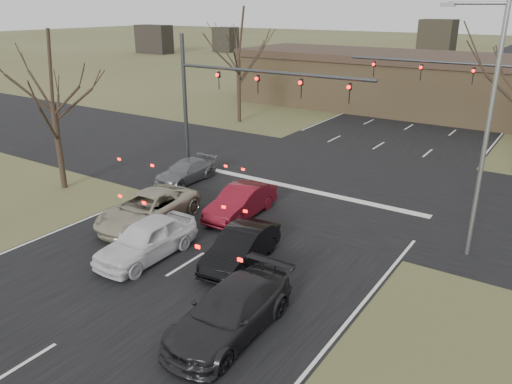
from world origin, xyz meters
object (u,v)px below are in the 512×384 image
mast_arm_far (478,84)px  car_charcoal_sedan (230,311)px  car_black_hatch (241,247)px  car_white_sedan (147,239)px  streetlight_right_near (484,119)px  car_grey_ahead (186,171)px  mast_arm_near (228,89)px  car_red_ahead (241,202)px  car_silver_suv (148,209)px  building (458,86)px

mast_arm_far → car_charcoal_sedan: 22.98m
car_black_hatch → car_white_sedan: bearing=-161.6°
mast_arm_far → streetlight_right_near: 13.28m
car_white_sedan → car_grey_ahead: bearing=120.9°
mast_arm_near → car_white_sedan: (3.55, -10.36, -4.28)m
car_white_sedan → mast_arm_far: bearing=68.3°
streetlight_right_near → car_red_ahead: streetlight_right_near is taller
car_white_sedan → car_charcoal_sedan: (5.68, -2.11, -0.05)m
car_silver_suv → car_black_hatch: 5.80m
mast_arm_near → car_charcoal_sedan: 16.11m
car_white_sedan → car_charcoal_sedan: 6.06m
building → car_white_sedan: (-3.68, -35.36, -1.87)m
car_black_hatch → car_red_ahead: car_red_ahead is taller
mast_arm_far → car_black_hatch: bearing=-103.3°
mast_arm_near → car_silver_suv: mast_arm_near is taller
mast_arm_far → car_white_sedan: mast_arm_far is taller
streetlight_right_near → car_black_hatch: (-7.06, -5.71, -4.88)m
car_silver_suv → car_black_hatch: (5.76, -0.73, -0.04)m
car_silver_suv → mast_arm_far: bearing=56.4°
streetlight_right_near → car_charcoal_sedan: (-4.82, -9.47, -4.84)m
mast_arm_far → car_red_ahead: mast_arm_far is taller
mast_arm_far → building: bearing=105.6°
streetlight_right_near → car_charcoal_sedan: 11.68m
streetlight_right_near → car_red_ahead: (-9.79, -1.86, -4.85)m
car_silver_suv → car_white_sedan: bearing=-49.8°
car_red_ahead → car_silver_suv: bearing=-136.6°
building → car_black_hatch: building is taller
mast_arm_far → car_grey_ahead: mast_arm_far is taller
mast_arm_far → car_red_ahead: (-7.15, -14.86, -4.28)m
mast_arm_near → car_charcoal_sedan: bearing=-53.5°
building → car_grey_ahead: building is taller
car_silver_suv → car_charcoal_sedan: (8.00, -4.49, -0.01)m
mast_arm_near → car_black_hatch: size_ratio=2.81×
streetlight_right_near → car_grey_ahead: bearing=178.1°
car_grey_ahead → car_red_ahead: 6.02m
mast_arm_near → mast_arm_far: 15.17m
building → mast_arm_near: mast_arm_near is taller
mast_arm_near → car_white_sedan: bearing=-71.1°
building → streetlight_right_near: size_ratio=4.24×
building → mast_arm_far: mast_arm_far is taller
mast_arm_far → car_black_hatch: size_ratio=2.58×
car_silver_suv → streetlight_right_near: bearing=17.2°
mast_arm_near → car_red_ahead: 7.79m
car_white_sedan → car_grey_ahead: (-4.82, 7.87, -0.19)m
mast_arm_far → car_silver_suv: mast_arm_far is taller
car_silver_suv → building: bearing=75.6°
mast_arm_near → car_red_ahead: bearing=-48.7°
car_charcoal_sedan → car_red_ahead: bearing=121.8°
car_white_sedan → mast_arm_near: bearing=108.3°
mast_arm_far → car_black_hatch: mast_arm_far is taller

